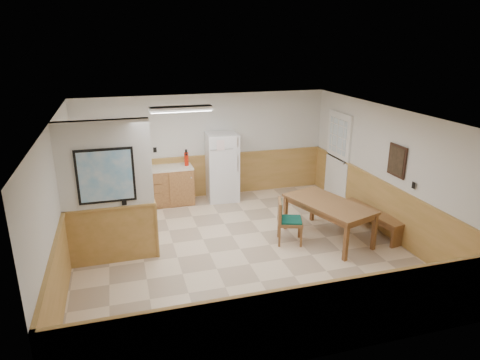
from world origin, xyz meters
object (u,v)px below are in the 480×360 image
object	(u,v)px
dining_table	(329,207)
dining_chair	(285,218)
fire_extinguisher	(186,159)
soap_bottle	(110,168)
refrigerator	(222,167)
dining_bench	(371,216)

from	to	relation	value
dining_table	dining_chair	size ratio (longest dim) A/B	2.27
dining_table	dining_chair	bearing A→B (deg)	156.02
fire_extinguisher	soap_bottle	size ratio (longest dim) A/B	1.94
dining_table	soap_bottle	size ratio (longest dim) A/B	9.72
refrigerator	dining_table	distance (m)	3.04
dining_bench	fire_extinguisher	bearing A→B (deg)	130.40
refrigerator	fire_extinguisher	world-z (taller)	refrigerator
dining_chair	soap_bottle	world-z (taller)	soap_bottle
dining_bench	fire_extinguisher	xyz separation A→B (m)	(-3.26, 2.69, 0.73)
soap_bottle	dining_bench	bearing A→B (deg)	-28.18
dining_bench	dining_chair	size ratio (longest dim) A/B	1.87
refrigerator	soap_bottle	distance (m)	2.55
refrigerator	dining_chair	xyz separation A→B (m)	(0.58, -2.59, -0.32)
dining_table	dining_bench	xyz separation A→B (m)	(0.99, 0.03, -0.31)
dining_table	dining_chair	distance (m)	0.87
soap_bottle	dining_chair	bearing A→B (deg)	-39.82
dining_table	soap_bottle	xyz separation A→B (m)	(-3.98, 2.69, 0.34)
dining_chair	refrigerator	bearing A→B (deg)	121.44
dining_chair	dining_bench	bearing A→B (deg)	17.08
refrigerator	fire_extinguisher	distance (m)	0.88
dining_bench	soap_bottle	world-z (taller)	soap_bottle
dining_chair	fire_extinguisher	size ratio (longest dim) A/B	2.21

